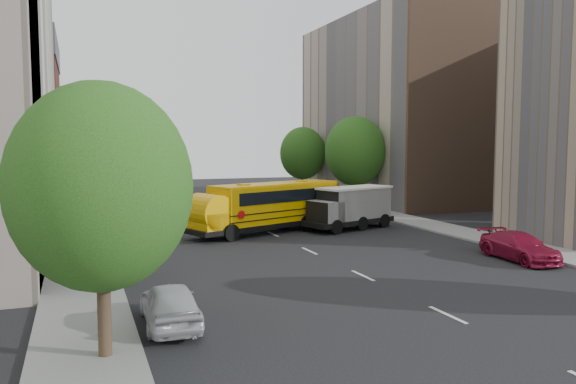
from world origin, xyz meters
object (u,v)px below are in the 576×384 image
street_tree_0 (101,187)px  safari_truck (350,207)px  school_bus (267,204)px  street_tree_1 (91,163)px  parked_car_3 (519,247)px  parked_car_1 (122,218)px  street_tree_5 (303,153)px  parked_car_2 (106,203)px  parked_car_4 (325,199)px  street_tree_2 (85,156)px  parked_car_0 (170,304)px  street_tree_4 (355,151)px

street_tree_0 → safari_truck: 24.83m
street_tree_0 → school_bus: bearing=60.0°
street_tree_1 → parked_car_3: bearing=-11.0°
parked_car_1 → street_tree_5: bearing=-145.9°
safari_truck → parked_car_2: safari_truck is taller
street_tree_1 → street_tree_0: bearing=-90.0°
street_tree_1 → parked_car_4: street_tree_1 is taller
street_tree_2 → parked_car_1: 6.34m
street_tree_2 → safari_truck: street_tree_2 is taller
safari_truck → parked_car_1: bearing=140.2°
street_tree_1 → parked_car_2: 23.71m
parked_car_4 → street_tree_2: bearing=-168.3°
parked_car_2 → parked_car_3: bearing=120.9°
school_bus → safari_truck: size_ratio=1.66×
parked_car_4 → parked_car_0: bearing=-119.7°
parked_car_3 → street_tree_1: bearing=173.2°
parked_car_0 → parked_car_4: (18.53, 29.00, 0.01)m
parked_car_1 → school_bus: bearing=145.9°
street_tree_4 → parked_car_2: street_tree_4 is taller
school_bus → parked_car_3: size_ratio=2.48×
street_tree_4 → parked_car_4: bearing=113.7°
street_tree_0 → street_tree_5: (22.00, 40.00, 0.06)m
street_tree_0 → street_tree_4: (22.00, 28.00, 0.43)m
street_tree_1 → parked_car_1: (2.20, 13.67, -4.20)m
safari_truck → street_tree_4: bearing=42.0°
street_tree_1 → street_tree_2: size_ratio=1.03×
street_tree_0 → street_tree_5: street_tree_5 is taller
safari_truck → parked_car_0: safari_truck is taller
safari_truck → parked_car_3: bearing=-94.0°
parked_car_0 → parked_car_2: parked_car_2 is taller
parked_car_1 → street_tree_0: bearing=79.2°
safari_truck → parked_car_4: bearing=53.8°
street_tree_0 → street_tree_2: size_ratio=0.96×
street_tree_0 → parked_car_3: bearing=17.3°
parked_car_3 → parked_car_4: 25.04m
safari_truck → street_tree_5: bearing=57.0°
school_bus → parked_car_3: bearing=-76.6°
street_tree_0 → street_tree_4: 35.61m
street_tree_1 → parked_car_4: (20.60, 21.19, -4.24)m
school_bus → parked_car_2: 17.15m
street_tree_2 → street_tree_5: street_tree_2 is taller
street_tree_0 → school_bus: street_tree_0 is taller
street_tree_0 → street_tree_2: 28.00m
parked_car_2 → parked_car_3: 32.66m
street_tree_2 → safari_truck: bearing=-30.6°
street_tree_4 → parked_car_1: (-19.80, -4.33, -4.33)m
school_bus → parked_car_1: school_bus is taller
street_tree_4 → parked_car_3: bearing=-95.8°
parked_car_1 → parked_car_3: (17.60, -17.51, -0.07)m
street_tree_5 → parked_car_2: 21.84m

